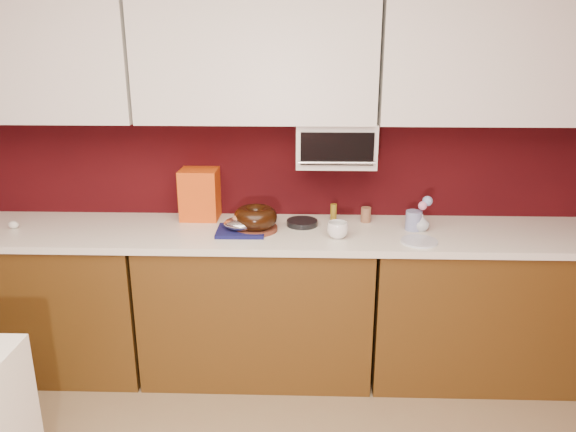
# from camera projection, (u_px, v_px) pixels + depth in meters

# --- Properties ---
(wall_back) EXTENTS (4.00, 0.02, 2.50)m
(wall_back) POSITION_uv_depth(u_px,v_px,m) (260.00, 159.00, 3.40)
(wall_back) COLOR #36070A
(wall_back) RESTS_ON floor
(base_cabinet_left) EXTENTS (1.31, 0.58, 0.86)m
(base_cabinet_left) POSITION_uv_depth(u_px,v_px,m) (39.00, 301.00, 3.40)
(base_cabinet_left) COLOR #533410
(base_cabinet_left) RESTS_ON floor
(base_cabinet_center) EXTENTS (1.31, 0.58, 0.86)m
(base_cabinet_center) POSITION_uv_depth(u_px,v_px,m) (258.00, 304.00, 3.36)
(base_cabinet_center) COLOR #533410
(base_cabinet_center) RESTS_ON floor
(base_cabinet_right) EXTENTS (1.31, 0.58, 0.86)m
(base_cabinet_right) POSITION_uv_depth(u_px,v_px,m) (482.00, 307.00, 3.32)
(base_cabinet_right) COLOR #533410
(base_cabinet_right) RESTS_ON floor
(countertop) EXTENTS (4.00, 0.62, 0.04)m
(countertop) POSITION_uv_depth(u_px,v_px,m) (256.00, 234.00, 3.22)
(countertop) COLOR white
(countertop) RESTS_ON base_cabinet_center
(upper_cabinet_left) EXTENTS (1.31, 0.33, 0.70)m
(upper_cabinet_left) POSITION_uv_depth(u_px,v_px,m) (16.00, 57.00, 3.10)
(upper_cabinet_left) COLOR white
(upper_cabinet_left) RESTS_ON wall_back
(upper_cabinet_center) EXTENTS (1.31, 0.33, 0.70)m
(upper_cabinet_center) POSITION_uv_depth(u_px,v_px,m) (256.00, 57.00, 3.06)
(upper_cabinet_center) COLOR white
(upper_cabinet_center) RESTS_ON wall_back
(upper_cabinet_right) EXTENTS (1.31, 0.33, 0.70)m
(upper_cabinet_right) POSITION_uv_depth(u_px,v_px,m) (502.00, 58.00, 3.02)
(upper_cabinet_right) COLOR white
(upper_cabinet_right) RESTS_ON wall_back
(toaster_oven) EXTENTS (0.45, 0.30, 0.25)m
(toaster_oven) POSITION_uv_depth(u_px,v_px,m) (336.00, 143.00, 3.21)
(toaster_oven) COLOR white
(toaster_oven) RESTS_ON upper_cabinet_center
(toaster_oven_door) EXTENTS (0.40, 0.02, 0.18)m
(toaster_oven_door) POSITION_uv_depth(u_px,v_px,m) (337.00, 149.00, 3.06)
(toaster_oven_door) COLOR black
(toaster_oven_door) RESTS_ON toaster_oven
(toaster_oven_handle) EXTENTS (0.42, 0.02, 0.02)m
(toaster_oven_handle) POSITION_uv_depth(u_px,v_px,m) (337.00, 163.00, 3.07)
(toaster_oven_handle) COLOR silver
(toaster_oven_handle) RESTS_ON toaster_oven
(cake_base) EXTENTS (0.33, 0.33, 0.02)m
(cake_base) POSITION_uv_depth(u_px,v_px,m) (256.00, 229.00, 3.21)
(cake_base) COLOR brown
(cake_base) RESTS_ON countertop
(bundt_cake) EXTENTS (0.33, 0.33, 0.10)m
(bundt_cake) POSITION_uv_depth(u_px,v_px,m) (255.00, 217.00, 3.19)
(bundt_cake) COLOR black
(bundt_cake) RESTS_ON cake_base
(navy_towel) EXTENTS (0.27, 0.23, 0.02)m
(navy_towel) POSITION_uv_depth(u_px,v_px,m) (241.00, 231.00, 3.17)
(navy_towel) COLOR #131449
(navy_towel) RESTS_ON countertop
(foil_ham_nest) EXTENTS (0.24, 0.22, 0.07)m
(foil_ham_nest) POSITION_uv_depth(u_px,v_px,m) (241.00, 223.00, 3.16)
(foil_ham_nest) COLOR silver
(foil_ham_nest) RESTS_ON navy_towel
(roasted_ham) EXTENTS (0.11, 0.10, 0.06)m
(roasted_ham) POSITION_uv_depth(u_px,v_px,m) (241.00, 219.00, 3.15)
(roasted_ham) COLOR tan
(roasted_ham) RESTS_ON foil_ham_nest
(pandoro_box) EXTENTS (0.23, 0.21, 0.30)m
(pandoro_box) POSITION_uv_depth(u_px,v_px,m) (200.00, 194.00, 3.39)
(pandoro_box) COLOR red
(pandoro_box) RESTS_ON countertop
(dark_pan) EXTENTS (0.22, 0.22, 0.03)m
(dark_pan) POSITION_uv_depth(u_px,v_px,m) (302.00, 223.00, 3.29)
(dark_pan) COLOR black
(dark_pan) RESTS_ON countertop
(coffee_mug) EXTENTS (0.14, 0.14, 0.11)m
(coffee_mug) POSITION_uv_depth(u_px,v_px,m) (338.00, 228.00, 3.08)
(coffee_mug) COLOR white
(coffee_mug) RESTS_ON countertop
(blue_jar) EXTENTS (0.12, 0.12, 0.11)m
(blue_jar) POSITION_uv_depth(u_px,v_px,m) (414.00, 220.00, 3.21)
(blue_jar) COLOR navy
(blue_jar) RESTS_ON countertop
(flower_vase) EXTENTS (0.10, 0.10, 0.11)m
(flower_vase) POSITION_uv_depth(u_px,v_px,m) (421.00, 221.00, 3.20)
(flower_vase) COLOR #AFBAC6
(flower_vase) RESTS_ON countertop
(flower_pink) EXTENTS (0.05, 0.05, 0.05)m
(flower_pink) POSITION_uv_depth(u_px,v_px,m) (423.00, 206.00, 3.17)
(flower_pink) COLOR pink
(flower_pink) RESTS_ON flower_vase
(flower_blue) EXTENTS (0.06, 0.06, 0.06)m
(flower_blue) POSITION_uv_depth(u_px,v_px,m) (427.00, 201.00, 3.18)
(flower_blue) COLOR #7D92C8
(flower_blue) RESTS_ON flower_vase
(china_plate) EXTENTS (0.24, 0.24, 0.01)m
(china_plate) POSITION_uv_depth(u_px,v_px,m) (419.00, 241.00, 3.03)
(china_plate) COLOR silver
(china_plate) RESTS_ON countertop
(amber_bottle) EXTENTS (0.04, 0.04, 0.11)m
(amber_bottle) POSITION_uv_depth(u_px,v_px,m) (333.00, 213.00, 3.34)
(amber_bottle) COLOR olive
(amber_bottle) RESTS_ON countertop
(paper_cup) EXTENTS (0.08, 0.08, 0.09)m
(paper_cup) POSITION_uv_depth(u_px,v_px,m) (366.00, 215.00, 3.35)
(paper_cup) COLOR brown
(paper_cup) RESTS_ON countertop
(egg_right) EXTENTS (0.07, 0.06, 0.05)m
(egg_right) POSITION_uv_depth(u_px,v_px,m) (14.00, 225.00, 3.24)
(egg_right) COLOR silver
(egg_right) RESTS_ON countertop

